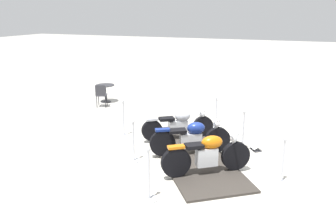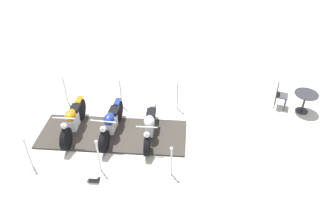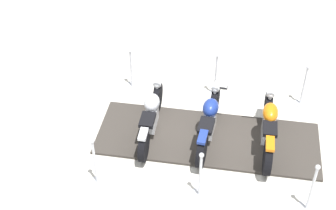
{
  "view_description": "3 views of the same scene",
  "coord_description": "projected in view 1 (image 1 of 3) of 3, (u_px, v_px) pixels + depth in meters",
  "views": [
    {
      "loc": [
        2.65,
        -8.2,
        3.71
      ],
      "look_at": [
        -1.21,
        1.44,
        0.9
      ],
      "focal_mm": 37.22,
      "sensor_mm": 36.0,
      "label": 1
    },
    {
      "loc": [
        4.58,
        6.22,
        6.66
      ],
      "look_at": [
        -1.4,
        1.09,
        0.91
      ],
      "focal_mm": 33.85,
      "sensor_mm": 36.0,
      "label": 2
    },
    {
      "loc": [
        -5.83,
        -4.79,
        7.21
      ],
      "look_at": [
        -0.7,
        0.46,
        1.07
      ],
      "focal_mm": 53.16,
      "sensor_mm": 36.0,
      "label": 3
    }
  ],
  "objects": [
    {
      "name": "cafe_chair_near_table",
      "position": [
        101.0,
        94.0,
        13.78
      ],
      "size": [
        0.51,
        0.51,
        0.91
      ],
      "rotation": [
        0.0,
        0.0,
        1.93
      ],
      "color": "#2D2D33",
      "rests_on": "ground_plane"
    },
    {
      "name": "stanchion_right_rear",
      "position": [
        216.0,
        119.0,
        11.37
      ],
      "size": [
        0.36,
        0.36,
        1.05
      ],
      "color": "silver",
      "rests_on": "ground_plane"
    },
    {
      "name": "stanchion_left_mid",
      "position": [
        134.0,
        148.0,
        8.81
      ],
      "size": [
        0.33,
        0.33,
        1.1
      ],
      "color": "silver",
      "rests_on": "ground_plane"
    },
    {
      "name": "stanchion_left_rear",
      "position": [
        124.0,
        123.0,
        10.62
      ],
      "size": [
        0.28,
        0.28,
        1.14
      ],
      "color": "silver",
      "rests_on": "ground_plane"
    },
    {
      "name": "display_platform",
      "position": [
        190.0,
        154.0,
        9.26
      ],
      "size": [
        4.03,
        4.67,
        0.06
      ],
      "primitive_type": "cube",
      "rotation": [
        0.0,
        0.0,
        2.2
      ],
      "color": "#38332D",
      "rests_on": "ground_plane"
    },
    {
      "name": "stanchion_right_mid",
      "position": [
        243.0,
        137.0,
        9.53
      ],
      "size": [
        0.34,
        0.34,
        1.14
      ],
      "color": "silver",
      "rests_on": "ground_plane"
    },
    {
      "name": "ground_plane",
      "position": [
        190.0,
        155.0,
        9.27
      ],
      "size": [
        80.0,
        80.0,
        0.0
      ],
      "primitive_type": "plane",
      "color": "beige"
    },
    {
      "name": "motorcycle_chrome",
      "position": [
        179.0,
        124.0,
        10.26
      ],
      "size": [
        1.83,
        1.4,
        0.9
      ],
      "rotation": [
        0.0,
        0.0,
        0.64
      ],
      "color": "black",
      "rests_on": "display_platform"
    },
    {
      "name": "stanchion_left_front",
      "position": [
        149.0,
        184.0,
        6.99
      ],
      "size": [
        0.35,
        0.35,
        1.14
      ],
      "color": "silver",
      "rests_on": "ground_plane"
    },
    {
      "name": "motorcycle_copper",
      "position": [
        208.0,
        154.0,
        8.02
      ],
      "size": [
        1.81,
        1.4,
        1.01
      ],
      "rotation": [
        0.0,
        0.0,
        0.64
      ],
      "color": "black",
      "rests_on": "display_platform"
    },
    {
      "name": "cafe_table",
      "position": [
        105.0,
        89.0,
        14.57
      ],
      "size": [
        0.78,
        0.78,
        0.73
      ],
      "color": "#2D2D33",
      "rests_on": "ground_plane"
    },
    {
      "name": "stanchion_right_front",
      "position": [
        283.0,
        166.0,
        7.7
      ],
      "size": [
        0.29,
        0.29,
        1.06
      ],
      "color": "silver",
      "rests_on": "ground_plane"
    },
    {
      "name": "info_placard",
      "position": [
        256.0,
        148.0,
        9.58
      ],
      "size": [
        0.37,
        0.39,
        0.21
      ],
      "rotation": [
        0.0,
        0.0,
        5.34
      ],
      "color": "#333338",
      "rests_on": "ground_plane"
    },
    {
      "name": "motorcycle_navy",
      "position": [
        192.0,
        137.0,
        9.14
      ],
      "size": [
        1.91,
        1.28,
        0.99
      ],
      "rotation": [
        0.0,
        0.0,
        0.56
      ],
      "color": "black",
      "rests_on": "display_platform"
    }
  ]
}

